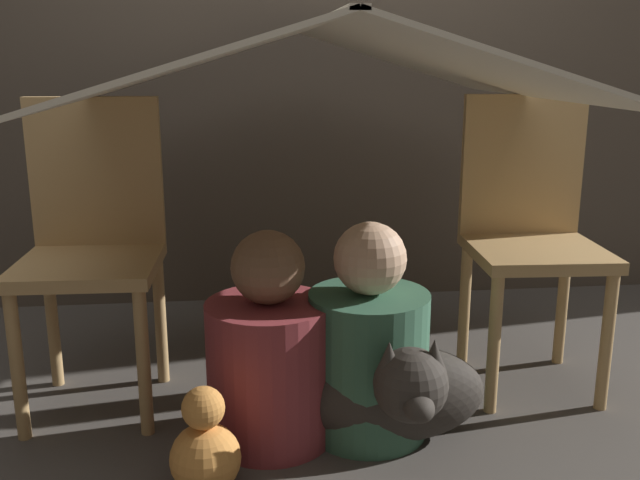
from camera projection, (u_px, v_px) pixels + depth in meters
ground_plane at (328, 429)px, 1.97m from camera, size 8.80×8.80×0.00m
chair_left at (93, 240)px, 2.04m from camera, size 0.40×0.40×0.89m
chair_right at (529, 228)px, 2.19m from camera, size 0.40×0.40×0.89m
sheet_canopy at (320, 60)px, 1.92m from camera, size 1.31×1.30×0.21m
person_front at (270, 357)px, 1.88m from camera, size 0.33×0.33×0.57m
person_second at (368, 349)px, 1.91m from camera, size 0.32×0.32×0.59m
dog at (396, 392)px, 1.85m from camera, size 0.49×0.43×0.36m
plush_toy at (205, 450)px, 1.67m from camera, size 0.17×0.17×0.27m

